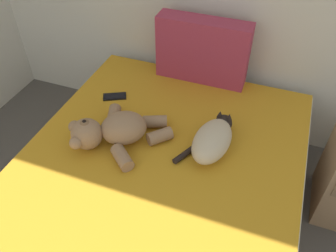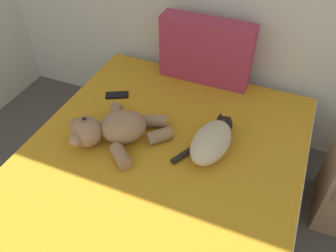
{
  "view_description": "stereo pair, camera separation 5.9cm",
  "coord_description": "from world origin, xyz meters",
  "px_view_note": "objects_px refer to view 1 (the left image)",
  "views": [
    {
      "loc": [
        2.16,
        1.81,
        1.89
      ],
      "look_at": [
        1.66,
        3.16,
        0.57
      ],
      "focal_mm": 36.57,
      "sensor_mm": 36.0,
      "label": 1
    },
    {
      "loc": [
        2.21,
        1.83,
        1.89
      ],
      "look_at": [
        1.66,
        3.16,
        0.57
      ],
      "focal_mm": 36.57,
      "sensor_mm": 36.0,
      "label": 2
    }
  ],
  "objects_px": {
    "patterned_cushion": "(202,51)",
    "cell_phone": "(115,96)",
    "cat": "(213,139)",
    "teddy_bear": "(113,130)",
    "bed": "(155,200)"
  },
  "relations": [
    {
      "from": "patterned_cushion",
      "to": "cell_phone",
      "type": "height_order",
      "value": "patterned_cushion"
    },
    {
      "from": "cat",
      "to": "cell_phone",
      "type": "relative_size",
      "value": 2.54
    },
    {
      "from": "teddy_bear",
      "to": "cell_phone",
      "type": "xyz_separation_m",
      "value": [
        -0.19,
        0.36,
        -0.07
      ]
    },
    {
      "from": "cell_phone",
      "to": "cat",
      "type": "bearing_deg",
      "value": -17.68
    },
    {
      "from": "bed",
      "to": "patterned_cushion",
      "type": "relative_size",
      "value": 3.25
    },
    {
      "from": "patterned_cushion",
      "to": "cell_phone",
      "type": "bearing_deg",
      "value": -138.74
    },
    {
      "from": "patterned_cushion",
      "to": "teddy_bear",
      "type": "height_order",
      "value": "patterned_cushion"
    },
    {
      "from": "bed",
      "to": "teddy_bear",
      "type": "distance_m",
      "value": 0.46
    },
    {
      "from": "bed",
      "to": "teddy_bear",
      "type": "bearing_deg",
      "value": 157.25
    },
    {
      "from": "patterned_cushion",
      "to": "cat",
      "type": "xyz_separation_m",
      "value": [
        0.25,
        -0.63,
        -0.14
      ]
    },
    {
      "from": "bed",
      "to": "cell_phone",
      "type": "height_order",
      "value": "cell_phone"
    },
    {
      "from": "bed",
      "to": "patterned_cushion",
      "type": "height_order",
      "value": "patterned_cushion"
    },
    {
      "from": "teddy_bear",
      "to": "bed",
      "type": "bearing_deg",
      "value": -22.75
    },
    {
      "from": "bed",
      "to": "teddy_bear",
      "type": "xyz_separation_m",
      "value": [
        -0.29,
        0.12,
        0.34
      ]
    },
    {
      "from": "teddy_bear",
      "to": "cell_phone",
      "type": "bearing_deg",
      "value": 117.13
    }
  ]
}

